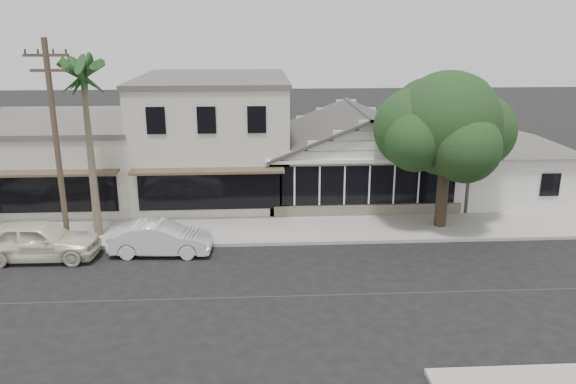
{
  "coord_description": "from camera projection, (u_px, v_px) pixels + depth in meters",
  "views": [
    {
      "loc": [
        -0.64,
        -18.4,
        9.44
      ],
      "look_at": [
        0.77,
        6.0,
        2.17
      ],
      "focal_mm": 35.0,
      "sensor_mm": 36.0,
      "label": 1
    }
  ],
  "objects": [
    {
      "name": "car_0",
      "position": [
        39.0,
        240.0,
        23.4
      ],
      "size": [
        4.97,
        2.06,
        1.69
      ],
      "primitive_type": "imported",
      "rotation": [
        0.0,
        0.0,
        1.56
      ],
      "color": "silver",
      "rests_on": "ground"
    },
    {
      "name": "side_cottage",
      "position": [
        502.0,
        172.0,
        31.64
      ],
      "size": [
        6.0,
        6.0,
        3.0
      ],
      "primitive_type": "cube",
      "color": "white",
      "rests_on": "ground"
    },
    {
      "name": "car_1",
      "position": [
        161.0,
        238.0,
        23.95
      ],
      "size": [
        4.37,
        1.73,
        1.42
      ],
      "primitive_type": "imported",
      "rotation": [
        0.0,
        0.0,
        1.52
      ],
      "color": "silver",
      "rests_on": "ground"
    },
    {
      "name": "utility_pole",
      "position": [
        56.0,
        141.0,
        23.45
      ],
      "size": [
        1.8,
        0.24,
        9.0
      ],
      "color": "brown",
      "rests_on": "ground"
    },
    {
      "name": "ground",
      "position": [
        276.0,
        297.0,
        20.33
      ],
      "size": [
        140.0,
        140.0,
        0.0
      ],
      "primitive_type": "plane",
      "color": "black",
      "rests_on": "ground"
    },
    {
      "name": "row_building_near",
      "position": [
        215.0,
        138.0,
        32.16
      ],
      "size": [
        8.0,
        10.0,
        6.5
      ],
      "primitive_type": "cube",
      "color": "beige",
      "rests_on": "ground"
    },
    {
      "name": "corner_shop",
      "position": [
        356.0,
        151.0,
        31.8
      ],
      "size": [
        10.4,
        8.6,
        5.1
      ],
      "color": "white",
      "rests_on": "ground"
    },
    {
      "name": "palm_east",
      "position": [
        82.0,
        74.0,
        23.9
      ],
      "size": [
        3.31,
        3.31,
        8.68
      ],
      "color": "#726651",
      "rests_on": "ground"
    },
    {
      "name": "sidewalk_north",
      "position": [
        101.0,
        233.0,
        26.33
      ],
      "size": [
        90.0,
        3.5,
        0.15
      ],
      "primitive_type": "cube",
      "color": "#9E9991",
      "rests_on": "ground"
    },
    {
      "name": "row_building_midnear",
      "position": [
        57.0,
        160.0,
        32.0
      ],
      "size": [
        10.0,
        10.0,
        4.2
      ],
      "primitive_type": "cube",
      "color": "beige",
      "rests_on": "ground"
    },
    {
      "name": "shade_tree",
      "position": [
        445.0,
        126.0,
        26.01
      ],
      "size": [
        6.8,
        6.15,
        7.54
      ],
      "rotation": [
        0.0,
        0.0,
        -0.42
      ],
      "color": "#403427",
      "rests_on": "ground"
    }
  ]
}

